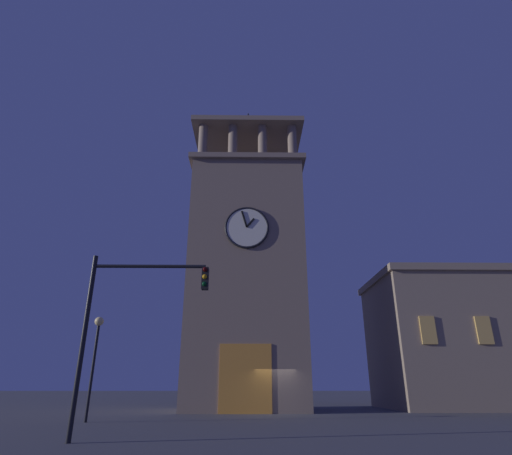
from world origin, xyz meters
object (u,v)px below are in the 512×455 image
clocktower (247,275)px  street_lamp (96,346)px  adjacent_wing_building (478,340)px  traffic_signal_near (127,310)px

clocktower → street_lamp: (7.26, 8.89, -5.91)m
clocktower → street_lamp: clocktower is taller
street_lamp → clocktower: bearing=-129.2°
adjacent_wing_building → traffic_signal_near: bearing=39.9°
clocktower → street_lamp: bearing=50.8°
clocktower → adjacent_wing_building: bearing=-174.3°
traffic_signal_near → clocktower: bearing=-103.3°
clocktower → traffic_signal_near: size_ratio=4.14×
traffic_signal_near → street_lamp: (3.48, -7.16, -0.53)m
traffic_signal_near → adjacent_wing_building: bearing=-140.1°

